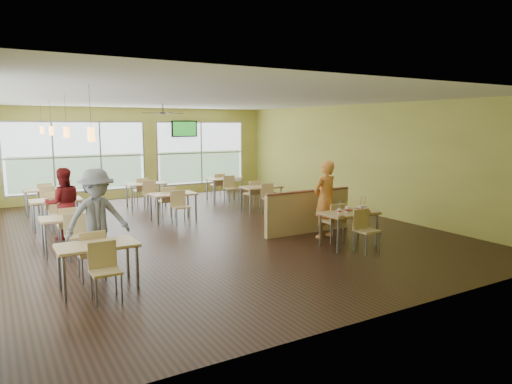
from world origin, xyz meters
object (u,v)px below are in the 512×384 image
(man_plaid, at_px, (325,199))
(food_basket, at_px, (361,209))
(main_table, at_px, (349,217))
(half_wall_divider, at_px, (308,211))

(man_plaid, bearing_deg, food_basket, 100.53)
(main_table, relative_size, half_wall_divider, 0.63)
(main_table, height_order, food_basket, main_table)
(food_basket, bearing_deg, man_plaid, 108.66)
(half_wall_divider, bearing_deg, food_basket, -76.26)
(half_wall_divider, relative_size, food_basket, 10.49)
(food_basket, bearing_deg, half_wall_divider, 103.74)
(main_table, xyz_separation_m, half_wall_divider, (0.00, 1.45, -0.11))
(main_table, distance_m, food_basket, 0.38)
(half_wall_divider, bearing_deg, main_table, -90.00)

